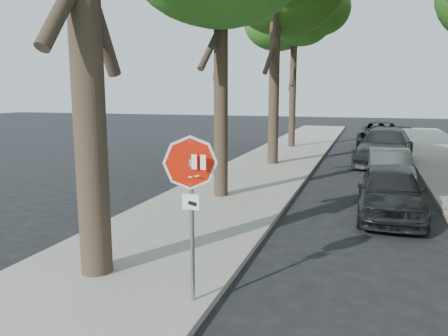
# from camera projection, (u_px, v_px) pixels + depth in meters

# --- Properties ---
(ground) EXTENTS (120.00, 120.00, 0.00)m
(ground) POSITION_uv_depth(u_px,v_px,m) (236.00, 314.00, 6.69)
(ground) COLOR black
(ground) RESTS_ON ground
(sidewalk_left) EXTENTS (4.00, 55.00, 0.12)m
(sidewalk_left) POSITION_uv_depth(u_px,v_px,m) (260.00, 171.00, 18.68)
(sidewalk_left) COLOR gray
(sidewalk_left) RESTS_ON ground
(curb_left) EXTENTS (0.12, 55.00, 0.13)m
(curb_left) POSITION_uv_depth(u_px,v_px,m) (309.00, 174.00, 18.05)
(curb_left) COLOR #9E9384
(curb_left) RESTS_ON ground
(curb_right) EXTENTS (0.12, 55.00, 0.13)m
(curb_right) POSITION_uv_depth(u_px,v_px,m) (425.00, 180.00, 16.69)
(curb_right) COLOR #9E9384
(curb_right) RESTS_ON ground
(stop_sign) EXTENTS (0.76, 0.34, 2.61)m
(stop_sign) POSITION_uv_depth(u_px,v_px,m) (191.00, 187.00, 6.55)
(stop_sign) COLOR gray
(stop_sign) RESTS_ON sidewalk_left
(tree_far) EXTENTS (5.29, 4.91, 9.33)m
(tree_far) POSITION_uv_depth(u_px,v_px,m) (294.00, 28.00, 26.08)
(tree_far) COLOR black
(tree_far) RESTS_ON sidewalk_left
(car_a) EXTENTS (1.73, 4.21, 1.43)m
(car_a) POSITION_uv_depth(u_px,v_px,m) (390.00, 191.00, 11.85)
(car_a) COLOR black
(car_a) RESTS_ON ground
(car_b) EXTENTS (1.54, 4.09, 1.33)m
(car_b) POSITION_uv_depth(u_px,v_px,m) (389.00, 168.00, 15.95)
(car_b) COLOR gray
(car_b) RESTS_ON ground
(car_c) EXTENTS (3.10, 6.11, 1.70)m
(car_c) POSITION_uv_depth(u_px,v_px,m) (385.00, 147.00, 20.84)
(car_c) COLOR #515055
(car_c) RESTS_ON ground
(car_d) EXTENTS (2.84, 5.86, 1.61)m
(car_d) POSITION_uv_depth(u_px,v_px,m) (381.00, 135.00, 27.43)
(car_d) COLOR black
(car_d) RESTS_ON ground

